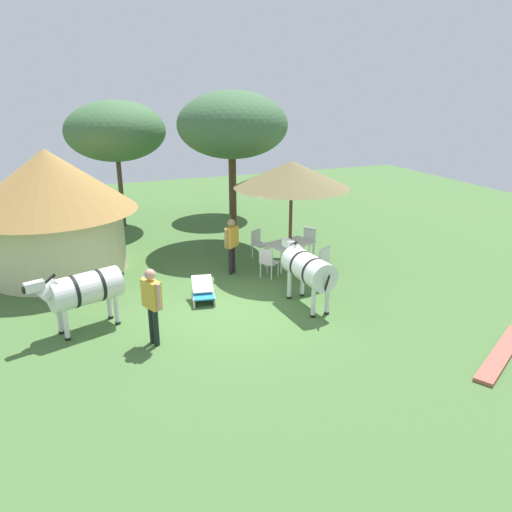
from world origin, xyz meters
TOP-DOWN VIEW (x-y plane):
  - ground_plane at (0.00, 0.00)m, footprint 36.00×36.00m
  - thatched_hut at (-3.98, 4.40)m, footprint 4.87×4.87m
  - shade_umbrella at (2.63, 2.22)m, footprint 3.41×3.41m
  - patio_dining_table at (2.63, 2.22)m, footprint 1.58×1.19m
  - patio_chair_east_end at (3.64, 2.93)m, footprint 0.60×0.60m
  - patio_chair_west_end at (2.02, 3.30)m, footprint 0.59×0.58m
  - patio_chair_near_lawn at (1.59, 1.54)m, footprint 0.59×0.60m
  - patio_chair_near_hut at (3.09, 1.07)m, footprint 0.56×0.55m
  - guest_beside_umbrella at (0.75, 2.26)m, footprint 0.49×0.44m
  - standing_watcher at (-2.20, -1.09)m, footprint 0.38×0.58m
  - striped_lounge_chair at (-0.61, 0.61)m, footprint 0.68×0.91m
  - zebra_nearest_camera at (1.75, -0.56)m, footprint 0.79×2.27m
  - zebra_by_umbrella at (-3.49, 0.16)m, footprint 2.15×1.16m
  - acacia_tree_behind_hut at (3.09, 8.98)m, footprint 3.04×3.04m
  - acacia_tree_far_lawn at (1.87, 5.21)m, footprint 3.68×3.68m
  - acacia_tree_right_background at (-1.50, 8.79)m, footprint 3.73×3.73m
  - brick_patio_kerb at (4.40, -4.25)m, footprint 2.63×1.67m

SIDE VIEW (x-z plane):
  - ground_plane at x=0.00m, z-range 0.00..0.00m
  - brick_patio_kerb at x=4.40m, z-range 0.00..0.08m
  - striped_lounge_chair at x=-0.61m, z-range -0.04..0.54m
  - patio_chair_east_end at x=3.64m, z-range 0.07..0.97m
  - patio_chair_west_end at x=2.02m, z-range 0.07..0.97m
  - patio_chair_near_lawn at x=1.59m, z-range 0.07..0.97m
  - patio_chair_near_hut at x=3.09m, z-range 0.07..0.97m
  - patio_dining_table at x=2.63m, z-range 0.29..1.03m
  - zebra_by_umbrella at x=-3.49m, z-range 0.22..1.74m
  - zebra_nearest_camera at x=1.75m, z-range 0.23..1.77m
  - guest_beside_umbrella at x=0.75m, z-range 0.17..1.84m
  - standing_watcher at x=-2.20m, z-range 0.18..1.90m
  - thatched_hut at x=-3.98m, z-range 0.19..3.82m
  - shade_umbrella at x=2.63m, z-range 1.22..4.44m
  - acacia_tree_behind_hut at x=3.09m, z-range 1.30..5.76m
  - acacia_tree_right_background at x=-1.50m, z-range 1.27..6.06m
  - acacia_tree_far_lawn at x=1.87m, z-range 1.46..6.62m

